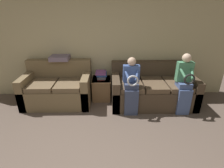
# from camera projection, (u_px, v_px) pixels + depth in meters

# --- Properties ---
(wall_back) EXTENTS (6.63, 0.06, 2.55)m
(wall_back) POSITION_uv_depth(u_px,v_px,m) (94.00, 45.00, 4.15)
(wall_back) COLOR #C6B789
(wall_back) RESTS_ON ground_plane
(couch_main) EXTENTS (1.87, 1.00, 0.91)m
(couch_main) POSITION_uv_depth(u_px,v_px,m) (152.00, 89.00, 4.08)
(couch_main) COLOR #473828
(couch_main) RESTS_ON ground_plane
(couch_side) EXTENTS (1.50, 0.89, 0.96)m
(couch_side) POSITION_uv_depth(u_px,v_px,m) (58.00, 89.00, 4.07)
(couch_side) COLOR brown
(couch_side) RESTS_ON ground_plane
(child_left_seated) EXTENTS (0.34, 0.38, 1.18)m
(child_left_seated) POSITION_uv_depth(u_px,v_px,m) (131.00, 84.00, 3.55)
(child_left_seated) COLOR #384260
(child_left_seated) RESTS_ON ground_plane
(child_right_seated) EXTENTS (0.32, 0.38, 1.25)m
(child_right_seated) POSITION_uv_depth(u_px,v_px,m) (185.00, 82.00, 3.56)
(child_right_seated) COLOR #475B8E
(child_right_seated) RESTS_ON ground_plane
(side_shelf) EXTENTS (0.45, 0.51, 0.52)m
(side_shelf) POSITION_uv_depth(u_px,v_px,m) (101.00, 88.00, 4.27)
(side_shelf) COLOR brown
(side_shelf) RESTS_ON ground_plane
(book_stack) EXTENTS (0.26, 0.32, 0.19)m
(book_stack) POSITION_uv_depth(u_px,v_px,m) (101.00, 75.00, 4.13)
(book_stack) COLOR #BC3833
(book_stack) RESTS_ON side_shelf
(throw_pillow) EXTENTS (0.43, 0.43, 0.10)m
(throw_pillow) POSITION_uv_depth(u_px,v_px,m) (60.00, 57.00, 4.09)
(throw_pillow) COLOR slate
(throw_pillow) RESTS_ON couch_side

